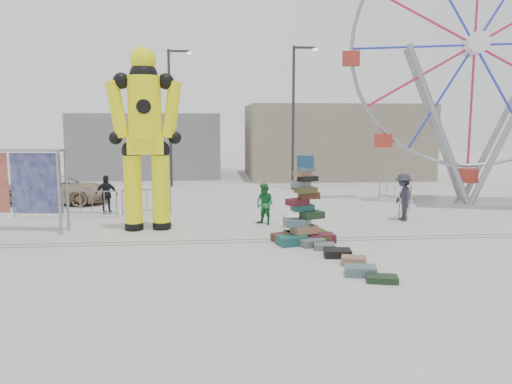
{
  "coord_description": "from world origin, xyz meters",
  "views": [
    {
      "loc": [
        -1.59,
        -14.96,
        3.83
      ],
      "look_at": [
        -0.08,
        1.97,
        1.44
      ],
      "focal_mm": 35.0,
      "sensor_mm": 36.0,
      "label": 1
    }
  ],
  "objects": [
    {
      "name": "parked_suv",
      "position": [
        -8.83,
        9.1,
        0.66
      ],
      "size": [
        4.98,
        2.7,
        1.33
      ],
      "primitive_type": "imported",
      "rotation": [
        0.0,
        0.0,
        1.46
      ],
      "color": "tan",
      "rests_on": "ground"
    },
    {
      "name": "lamp_post_right",
      "position": [
        3.09,
        13.0,
        4.48
      ],
      "size": [
        1.41,
        0.25,
        8.0
      ],
      "color": "#2D2D30",
      "rests_on": "ground"
    },
    {
      "name": "pedestrian_grey",
      "position": [
        5.87,
        3.75,
        0.93
      ],
      "size": [
        0.73,
        1.22,
        1.85
      ],
      "primitive_type": "imported",
      "rotation": [
        0.0,
        0.0,
        -1.61
      ],
      "color": "#23242F",
      "rests_on": "ground"
    },
    {
      "name": "row_case_4",
      "position": [
        2.11,
        -3.08,
        0.12
      ],
      "size": [
        0.87,
        0.69,
        0.24
      ],
      "primitive_type": "cube",
      "rotation": [
        0.0,
        0.0,
        -0.22
      ],
      "color": "slate",
      "rests_on": "ground"
    },
    {
      "name": "barricade_dummy_b",
      "position": [
        -6.45,
        5.57,
        0.55
      ],
      "size": [
        2.0,
        0.35,
        1.1
      ],
      "primitive_type": null,
      "rotation": [
        0.0,
        0.0,
        -0.12
      ],
      "color": "gray",
      "rests_on": "ground"
    },
    {
      "name": "building_left",
      "position": [
        -6.0,
        22.0,
        2.2
      ],
      "size": [
        10.0,
        8.0,
        4.4
      ],
      "primitive_type": "cube",
      "color": "gray",
      "rests_on": "ground"
    },
    {
      "name": "crash_test_dummy",
      "position": [
        -3.89,
        2.9,
        3.48
      ],
      "size": [
        2.62,
        1.15,
        6.59
      ],
      "rotation": [
        0.0,
        0.0,
        0.07
      ],
      "color": "black",
      "rests_on": "ground"
    },
    {
      "name": "barricade_dummy_c",
      "position": [
        -4.29,
        5.85,
        0.55
      ],
      "size": [
        1.94,
        0.7,
        1.1
      ],
      "primitive_type": null,
      "rotation": [
        0.0,
        0.0,
        0.31
      ],
      "color": "gray",
      "rests_on": "ground"
    },
    {
      "name": "row_case_3",
      "position": [
        2.22,
        -2.13,
        0.11
      ],
      "size": [
        0.77,
        0.65,
        0.22
      ],
      "primitive_type": "cube",
      "rotation": [
        0.0,
        0.0,
        -0.3
      ],
      "color": "#9C694F",
      "rests_on": "ground"
    },
    {
      "name": "lamp_post_left",
      "position": [
        -3.91,
        15.0,
        4.48
      ],
      "size": [
        1.41,
        0.25,
        8.0
      ],
      "color": "#2D2D30",
      "rests_on": "ground"
    },
    {
      "name": "building_right",
      "position": [
        7.0,
        20.0,
        2.5
      ],
      "size": [
        12.0,
        8.0,
        5.0
      ],
      "primitive_type": "cube",
      "color": "gray",
      "rests_on": "ground"
    },
    {
      "name": "row_case_1",
      "position": [
        1.79,
        -0.44,
        0.09
      ],
      "size": [
        0.7,
        0.61,
        0.18
      ],
      "primitive_type": "cube",
      "rotation": [
        0.0,
        0.0,
        -0.16
      ],
      "color": "slate",
      "rests_on": "ground"
    },
    {
      "name": "barricade_wheel_back",
      "position": [
        7.38,
        8.65,
        0.55
      ],
      "size": [
        1.01,
        1.82,
        1.1
      ],
      "primitive_type": null,
      "rotation": [
        0.0,
        0.0,
        -1.09
      ],
      "color": "gray",
      "rests_on": "ground"
    },
    {
      "name": "row_case_2",
      "position": [
        1.97,
        -1.33,
        0.11
      ],
      "size": [
        0.83,
        0.65,
        0.22
      ],
      "primitive_type": "cube",
      "rotation": [
        0.0,
        0.0,
        -0.13
      ],
      "color": "black",
      "rests_on": "ground"
    },
    {
      "name": "pedestrian_red",
      "position": [
        -4.53,
        4.04,
        0.76
      ],
      "size": [
        0.66,
        0.64,
        1.52
      ],
      "primitive_type": "imported",
      "rotation": [
        0.0,
        0.0,
        0.72
      ],
      "color": "#A82518",
      "rests_on": "ground"
    },
    {
      "name": "pedestrian_green",
      "position": [
        0.38,
        3.41,
        0.78
      ],
      "size": [
        0.95,
        0.95,
        1.56
      ],
      "primitive_type": "imported",
      "rotation": [
        0.0,
        0.0,
        -0.78
      ],
      "color": "#1B6E33",
      "rests_on": "ground"
    },
    {
      "name": "ground",
      "position": [
        0.0,
        0.0,
        0.0
      ],
      "size": [
        90.0,
        90.0,
        0.0
      ],
      "primitive_type": "plane",
      "color": "#9E9E99",
      "rests_on": "ground"
    },
    {
      "name": "barricade_wheel_front",
      "position": [
        6.42,
        4.9,
        0.55
      ],
      "size": [
        1.2,
        1.71,
        1.1
      ],
      "primitive_type": null,
      "rotation": [
        0.0,
        0.0,
        0.98
      ],
      "color": "gray",
      "rests_on": "ground"
    },
    {
      "name": "banner_scaffold",
      "position": [
        -8.62,
        3.0,
        2.19
      ],
      "size": [
        4.08,
        1.36,
        2.91
      ],
      "rotation": [
        0.0,
        0.0,
        -0.18
      ],
      "color": "gray",
      "rests_on": "ground"
    },
    {
      "name": "suitcase_tower",
      "position": [
        1.33,
        0.55,
        0.78
      ],
      "size": [
        2.07,
        1.81,
        2.8
      ],
      "rotation": [
        0.0,
        0.0,
        0.26
      ],
      "color": "#1C5550",
      "rests_on": "ground"
    },
    {
      "name": "barricade_dummy_a",
      "position": [
        -8.59,
        5.65,
        0.55
      ],
      "size": [
        2.0,
        0.27,
        1.1
      ],
      "primitive_type": null,
      "rotation": [
        0.0,
        0.0,
        -0.08
      ],
      "color": "gray",
      "rests_on": "ground"
    },
    {
      "name": "steamer_trunk",
      "position": [
        1.5,
        2.71,
        0.22
      ],
      "size": [
        1.08,
        0.86,
        0.44
      ],
      "primitive_type": "cube",
      "rotation": [
        0.0,
        0.0,
        -0.39
      ],
      "color": "silver",
      "rests_on": "ground"
    },
    {
      "name": "track_line_near",
      "position": [
        0.0,
        0.6,
        0.0
      ],
      "size": [
        40.0,
        0.04,
        0.01
      ],
      "primitive_type": "cube",
      "color": "#47443F",
      "rests_on": "ground"
    },
    {
      "name": "pedestrian_black",
      "position": [
        -6.01,
        6.28,
        0.81
      ],
      "size": [
        0.99,
        0.48,
        1.63
      ],
      "primitive_type": "imported",
      "rotation": [
        0.0,
        0.0,
        3.05
      ],
      "color": "black",
      "rests_on": "ground"
    },
    {
      "name": "track_line_far",
      "position": [
        0.0,
        1.0,
        0.0
      ],
      "size": [
        40.0,
        0.04,
        0.01
      ],
      "primitive_type": "cube",
      "color": "#47443F",
      "rests_on": "ground"
    },
    {
      "name": "row_case_5",
      "position": [
        2.48,
        -3.65,
        0.08
      ],
      "size": [
        0.83,
        0.62,
        0.16
      ],
      "primitive_type": "cube",
      "rotation": [
        0.0,
        0.0,
        -0.25
      ],
      "color": "#1C331E",
      "rests_on": "ground"
    },
    {
      "name": "row_case_0",
      "position": [
        1.84,
        0.4,
        0.11
      ],
      "size": [
        0.79,
        0.58,
        0.23
      ],
      "primitive_type": "cube",
      "rotation": [
        0.0,
        0.0,
        -0.2
      ],
      "color": "#444322",
      "rests_on": "ground"
    },
    {
      "name": "ferris_wheel",
      "position": [
        10.3,
        7.25,
        6.35
      ],
      "size": [
        10.67,
        3.95,
        12.89
      ],
      "rotation": [
        0.0,
        0.0,
        -0.3
      ],
      "color": "gray",
      "rests_on": "ground"
    }
  ]
}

